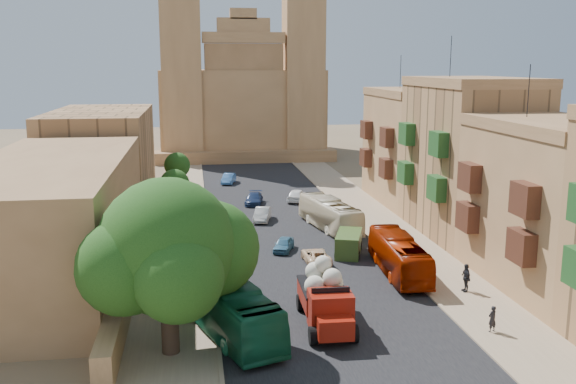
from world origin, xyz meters
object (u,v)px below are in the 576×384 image
object	(u,v)px
street_tree_c	(175,184)
bus_red_east	(399,256)
pedestrian_c	(466,278)
street_tree_b	(171,214)
car_white_b	(297,195)
street_tree_d	(177,166)
pedestrian_a	(492,319)
car_blue_b	(229,179)
ficus_tree	(169,251)
bus_cream_east	(330,214)
car_white_a	(262,214)
olive_pickup	(349,244)
bus_green_north	(225,305)
church	(241,98)
car_blue_a	(284,244)
red_truck	(326,297)
car_cream	(316,256)
street_tree_a	(165,246)

from	to	relation	value
street_tree_c	bus_red_east	distance (m)	26.98
street_tree_c	pedestrian_c	world-z (taller)	street_tree_c
street_tree_b	car_white_b	size ratio (longest dim) A/B	1.04
street_tree_d	pedestrian_a	world-z (taller)	street_tree_d
street_tree_d	car_blue_b	bearing A→B (deg)	35.46
street_tree_b	bus_red_east	xyz separation A→B (m)	(16.39, -9.36, -1.45)
street_tree_b	street_tree_d	bearing A→B (deg)	90.00
ficus_tree	bus_cream_east	distance (m)	27.90
street_tree_b	car_white_a	bearing A→B (deg)	43.84
street_tree_c	bus_cream_east	distance (m)	16.36
car_white_b	street_tree_d	bearing A→B (deg)	-8.98
bus_cream_east	pedestrian_c	bearing A→B (deg)	96.08
car_blue_b	olive_pickup	bearing A→B (deg)	-62.93
bus_green_north	car_blue_b	size ratio (longest dim) A/B	2.93
church	pedestrian_c	xyz separation A→B (m)	(9.67, -68.13, -8.56)
bus_red_east	car_white_b	xyz separation A→B (m)	(-3.24, 25.88, -0.68)
car_blue_a	pedestrian_c	size ratio (longest dim) A/B	1.67
red_truck	street_tree_b	bearing A→B (deg)	117.62
bus_cream_east	car_blue_b	world-z (taller)	bus_cream_east
bus_cream_east	pedestrian_c	distance (m)	18.38
street_tree_c	bus_green_north	world-z (taller)	street_tree_c
car_blue_b	car_white_b	bearing A→B (deg)	-46.46
car_blue_b	car_cream	bearing A→B (deg)	-68.47
church	street_tree_c	xyz separation A→B (m)	(-10.00, -42.61, -6.41)
olive_pickup	car_blue_b	distance (m)	33.38
church	bus_green_north	size ratio (longest dim) A/B	3.27
bus_cream_east	car_blue_a	size ratio (longest dim) A/B	3.12
car_white_a	car_blue_b	xyz separation A→B (m)	(-2.09, 20.43, -0.02)
street_tree_b	bus_red_east	size ratio (longest dim) A/B	0.43
street_tree_c	car_blue_b	xyz separation A→B (m)	(6.28, 16.48, -2.48)
bus_red_east	street_tree_d	bearing A→B (deg)	-60.80
street_tree_d	bus_green_north	bearing A→B (deg)	-85.20
street_tree_c	bus_green_north	size ratio (longest dim) A/B	0.42
ficus_tree	street_tree_a	size ratio (longest dim) A/B	1.76
olive_pickup	car_white_b	distance (m)	20.54
street_tree_c	pedestrian_c	xyz separation A→B (m)	(19.67, -25.52, -2.14)
street_tree_a	car_blue_b	distance (m)	41.06
street_tree_a	car_white_b	distance (m)	31.53
car_white_a	pedestrian_a	size ratio (longest dim) A/B	2.51
pedestrian_a	street_tree_d	bearing A→B (deg)	-88.14
bus_green_north	bus_red_east	world-z (taller)	bus_green_north
street_tree_c	car_blue_b	distance (m)	17.81
street_tree_a	street_tree_b	bearing A→B (deg)	90.00
car_cream	pedestrian_a	bearing A→B (deg)	115.78
car_white_b	church	bearing A→B (deg)	-64.62
ficus_tree	street_tree_b	bearing A→B (deg)	91.67
olive_pickup	bus_cream_east	size ratio (longest dim) A/B	0.46
car_white_a	pedestrian_c	xyz separation A→B (m)	(11.29, -21.57, 0.32)
ficus_tree	car_blue_a	xyz separation A→B (m)	(8.42, 17.65, -4.97)
street_tree_a	church	bearing A→B (deg)	81.46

